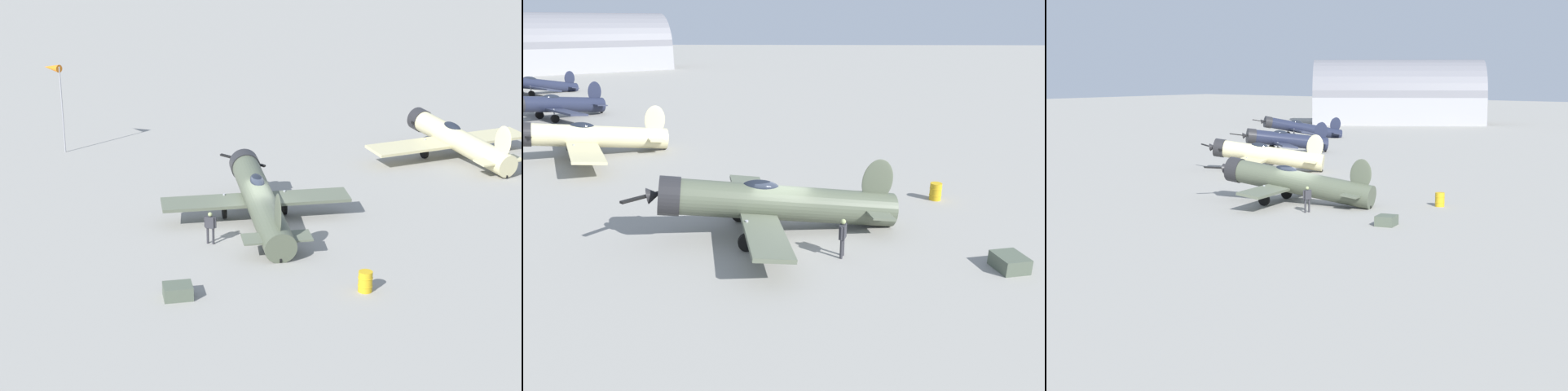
# 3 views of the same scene
# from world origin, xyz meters

# --- Properties ---
(ground_plane) EXTENTS (400.00, 400.00, 0.00)m
(ground_plane) POSITION_xyz_m (0.00, 0.00, 0.00)
(ground_plane) COLOR gray
(airplane_foreground) EXTENTS (11.92, 10.47, 3.41)m
(airplane_foreground) POSITION_xyz_m (0.49, 0.10, 1.49)
(airplane_foreground) COLOR #4C5442
(airplane_foreground) RESTS_ON ground_plane
(airplane_mid_apron) EXTENTS (11.20, 12.30, 3.46)m
(airplane_mid_apron) POSITION_xyz_m (14.22, -13.26, 1.47)
(airplane_mid_apron) COLOR beige
(airplane_mid_apron) RESTS_ON ground_plane
(ground_crew_mechanic) EXTENTS (0.36, 0.63, 1.69)m
(ground_crew_mechanic) POSITION_xyz_m (-2.47, 2.50, 1.02)
(ground_crew_mechanic) COLOR #2D2D33
(ground_crew_mechanic) RESTS_ON ground_plane
(equipment_crate) EXTENTS (1.35, 1.47, 0.60)m
(equipment_crate) POSITION_xyz_m (-8.95, 3.38, 0.30)
(equipment_crate) COLOR #4C5647
(equipment_crate) RESTS_ON ground_plane
(fuel_drum) EXTENTS (0.66, 0.66, 0.94)m
(fuel_drum) POSITION_xyz_m (-8.12, -4.76, 0.47)
(fuel_drum) COLOR gold
(fuel_drum) RESTS_ON ground_plane
(windsock_mast) EXTENTS (1.38, 1.64, 6.33)m
(windsock_mast) POSITION_xyz_m (16.13, 15.13, 5.73)
(windsock_mast) COLOR gray
(windsock_mast) RESTS_ON ground_plane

